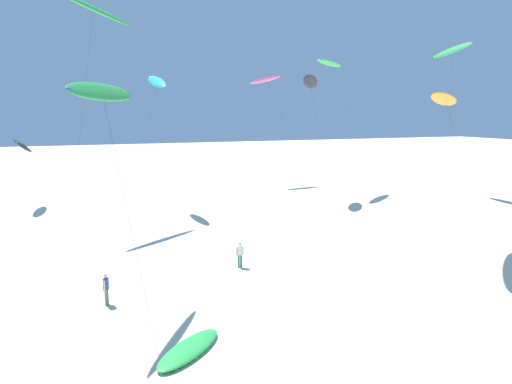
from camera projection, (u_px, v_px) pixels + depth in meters
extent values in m
ellipsoid|color=green|center=(103.00, 92.00, 20.51)|extent=(3.76, 5.40, 1.08)
ellipsoid|color=blue|center=(102.00, 91.00, 20.50)|extent=(3.38, 5.24, 0.46)
cylinder|color=#4C4C51|center=(128.00, 215.00, 19.17)|extent=(1.26, 5.40, 10.44)
ellipsoid|color=orange|center=(445.00, 100.00, 28.92)|extent=(7.17, 5.78, 1.13)
ellipsoid|color=red|center=(445.00, 99.00, 28.91)|extent=(6.87, 5.34, 0.77)
cylinder|color=#4C4C51|center=(470.00, 182.00, 28.70)|extent=(1.99, 3.24, 10.39)
ellipsoid|color=#19B2B7|center=(157.00, 82.00, 42.58)|extent=(1.59, 5.69, 2.14)
ellipsoid|color=white|center=(157.00, 81.00, 42.58)|extent=(0.91, 5.75, 1.71)
cylinder|color=#4C4C51|center=(144.00, 151.00, 40.05)|extent=(3.82, 6.42, 12.51)
ellipsoid|color=#EA5193|center=(266.00, 80.00, 60.13)|extent=(5.20, 2.23, 1.95)
ellipsoid|color=yellow|center=(266.00, 79.00, 60.12)|extent=(5.20, 1.61, 1.55)
cylinder|color=#4C4C51|center=(290.00, 134.00, 58.09)|extent=(3.37, 8.45, 14.03)
ellipsoid|color=green|center=(94.00, 9.00, 36.64)|extent=(6.89, 4.43, 2.55)
ellipsoid|color=blue|center=(94.00, 8.00, 36.63)|extent=(6.77, 3.91, 2.14)
cylinder|color=#4C4C51|center=(81.00, 121.00, 34.56)|extent=(3.07, 6.76, 17.99)
ellipsoid|color=green|center=(330.00, 63.00, 52.96)|extent=(5.97, 4.66, 0.89)
ellipsoid|color=orange|center=(330.00, 63.00, 52.95)|extent=(5.64, 4.14, 0.59)
cylinder|color=#4C4C51|center=(359.00, 130.00, 51.17)|extent=(3.42, 8.18, 15.44)
ellipsoid|color=black|center=(311.00, 82.00, 48.25)|extent=(4.16, 4.26, 1.90)
ellipsoid|color=#19B2B7|center=(311.00, 82.00, 48.24)|extent=(3.58, 3.89, 1.24)
cylinder|color=#4C4C51|center=(320.00, 143.00, 47.68)|extent=(0.58, 3.93, 12.93)
ellipsoid|color=black|center=(23.00, 146.00, 45.05)|extent=(2.01, 5.23, 2.33)
ellipsoid|color=green|center=(23.00, 146.00, 45.04)|extent=(1.08, 5.07, 1.54)
cylinder|color=#4C4C51|center=(44.00, 182.00, 42.59)|extent=(4.01, 8.16, 6.26)
ellipsoid|color=green|center=(452.00, 50.00, 50.46)|extent=(2.42, 6.85, 1.88)
ellipsoid|color=red|center=(452.00, 50.00, 50.46)|extent=(1.59, 6.90, 1.15)
cylinder|color=#4C4C51|center=(450.00, 126.00, 49.00)|extent=(3.65, 4.91, 16.54)
ellipsoid|color=green|center=(189.00, 349.00, 18.01)|extent=(3.65, 3.42, 0.30)
ellipsoid|color=red|center=(189.00, 349.00, 18.01)|extent=(1.98, 1.92, 0.18)
cylinder|color=slate|center=(107.00, 297.00, 22.55)|extent=(0.14, 0.14, 0.80)
cylinder|color=slate|center=(106.00, 298.00, 22.39)|extent=(0.14, 0.14, 0.80)
cube|color=#2D4CA5|center=(106.00, 284.00, 22.35)|extent=(0.30, 0.35, 0.62)
cylinder|color=beige|center=(107.00, 283.00, 22.56)|extent=(0.09, 0.09, 0.56)
cylinder|color=beige|center=(104.00, 286.00, 22.15)|extent=(0.09, 0.09, 0.56)
sphere|color=beige|center=(105.00, 276.00, 22.27)|extent=(0.21, 0.21, 0.21)
cylinder|color=#338E56|center=(239.00, 261.00, 27.96)|extent=(0.14, 0.14, 0.84)
cylinder|color=#338E56|center=(241.00, 261.00, 28.03)|extent=(0.14, 0.14, 0.84)
cube|color=white|center=(240.00, 250.00, 27.87)|extent=(0.30, 0.21, 0.57)
cylinder|color=beige|center=(237.00, 251.00, 27.80)|extent=(0.09, 0.09, 0.56)
cylinder|color=beige|center=(243.00, 251.00, 27.96)|extent=(0.09, 0.09, 0.56)
sphere|color=beige|center=(240.00, 244.00, 27.80)|extent=(0.21, 0.21, 0.21)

